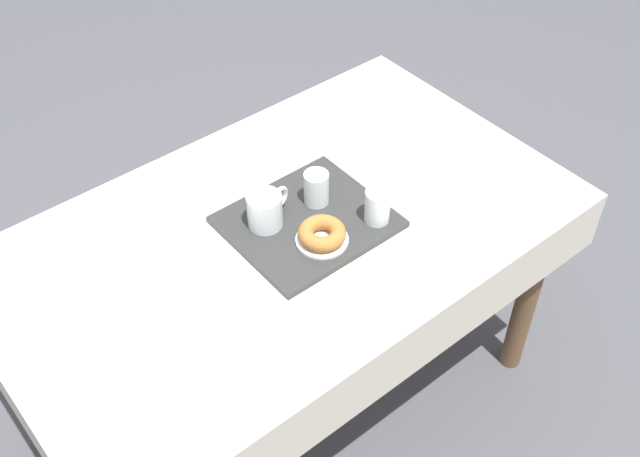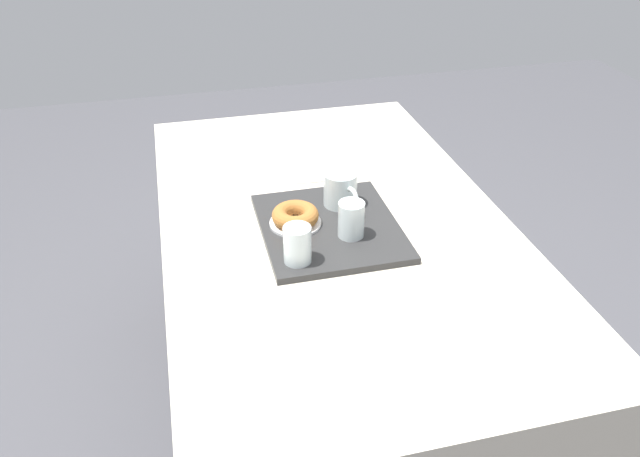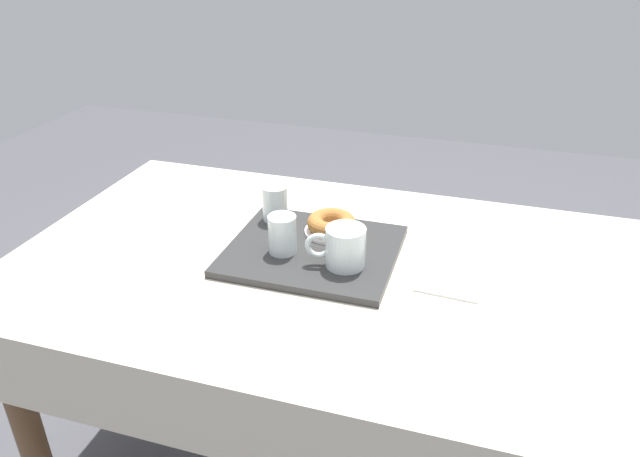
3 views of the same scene
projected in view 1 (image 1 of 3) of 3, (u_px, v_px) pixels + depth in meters
name	position (u px, v px, depth m)	size (l,w,h in m)	color
ground_plane	(291.00, 396.00, 2.44)	(6.00, 6.00, 0.00)	#47474C
dining_table	(285.00, 254.00, 2.00)	(1.45, 0.87, 0.73)	beige
serving_tray	(308.00, 222.00, 1.94)	(0.38, 0.33, 0.02)	#2D2D2D
tea_mug_left	(265.00, 211.00, 1.89)	(0.13, 0.09, 0.09)	silver
water_glass_near	(377.00, 207.00, 1.90)	(0.06, 0.06, 0.09)	silver
water_glass_far	(316.00, 189.00, 1.95)	(0.06, 0.06, 0.09)	silver
donut_plate_left	(322.00, 240.00, 1.87)	(0.13, 0.13, 0.01)	white
sugar_donut_left	(322.00, 233.00, 1.86)	(0.12, 0.12, 0.04)	#A3662D
paper_napkin	(196.00, 277.00, 1.81)	(0.13, 0.13, 0.01)	white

